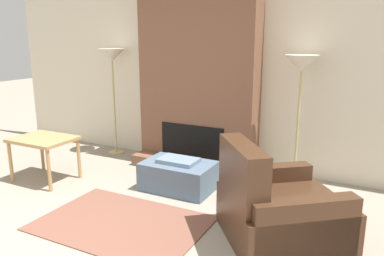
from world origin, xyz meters
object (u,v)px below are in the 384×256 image
at_px(ottoman, 178,175).
at_px(floor_lamp_left, 112,60).
at_px(armchair, 274,211).
at_px(floor_lamp_right, 301,70).
at_px(side_table, 44,143).

bearing_deg(ottoman, floor_lamp_left, 152.34).
relative_size(armchair, floor_lamp_right, 0.85).
height_order(armchair, side_table, armchair).
distance_m(ottoman, floor_lamp_right, 1.94).
bearing_deg(ottoman, armchair, -25.23).
xyz_separation_m(ottoman, armchair, (1.34, -0.63, 0.10)).
xyz_separation_m(floor_lamp_left, floor_lamp_right, (2.82, 0.00, -0.03)).
distance_m(ottoman, floor_lamp_left, 2.22).
distance_m(armchair, floor_lamp_left, 3.51).
distance_m(armchair, side_table, 3.04).
bearing_deg(armchair, floor_lamp_right, -33.16).
relative_size(ottoman, armchair, 0.62).
relative_size(armchair, side_table, 1.82).
bearing_deg(floor_lamp_right, floor_lamp_left, 180.00).
xyz_separation_m(side_table, floor_lamp_right, (2.90, 1.35, 0.94)).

